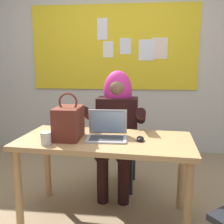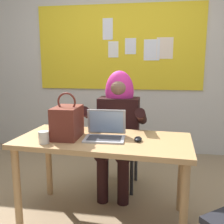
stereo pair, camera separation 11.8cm
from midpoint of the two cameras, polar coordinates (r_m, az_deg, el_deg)
ground_plane at (r=2.45m, az=-2.87°, el=-21.99°), size 24.00×24.00×0.00m
wall_back_bulletin at (r=3.85m, az=2.61°, el=10.86°), size 5.66×2.02×2.63m
desk_main at (r=2.15m, az=-0.31°, el=-8.29°), size 1.46×0.77×0.72m
chair_at_desk at (r=2.83m, az=2.99°, el=-6.06°), size 0.45×0.45×0.90m
person_costumed at (r=2.65m, az=2.61°, el=-2.06°), size 0.60×0.61×1.25m
laptop at (r=2.11m, az=0.08°, el=-4.49°), size 0.33×0.28×0.23m
computer_mouse at (r=2.06m, az=7.47°, el=-5.99°), size 0.06×0.11×0.03m
handbag at (r=2.13m, az=-8.37°, el=-2.18°), size 0.20×0.30×0.38m
coffee_mug at (r=2.03m, az=-13.34°, el=-5.52°), size 0.08×0.08×0.09m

